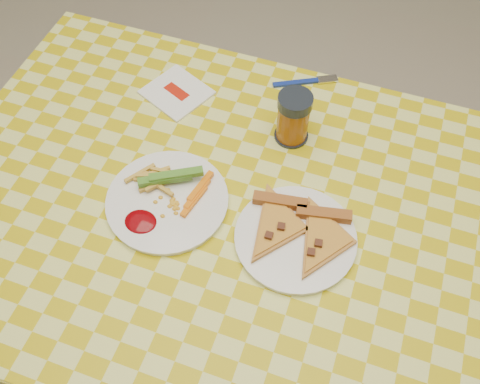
% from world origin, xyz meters
% --- Properties ---
extents(ground, '(8.00, 8.00, 0.00)m').
position_xyz_m(ground, '(0.00, 0.00, 0.00)').
color(ground, beige).
rests_on(ground, ground).
extents(table, '(1.28, 0.88, 0.76)m').
position_xyz_m(table, '(0.00, 0.00, 0.68)').
color(table, silver).
rests_on(table, ground).
extents(plate_left, '(0.28, 0.28, 0.01)m').
position_xyz_m(plate_left, '(-0.14, -0.03, 0.76)').
color(plate_left, white).
rests_on(plate_left, table).
extents(plate_right, '(0.25, 0.25, 0.01)m').
position_xyz_m(plate_right, '(0.13, -0.02, 0.76)').
color(plate_right, white).
rests_on(plate_right, table).
extents(fries_veggies, '(0.20, 0.18, 0.04)m').
position_xyz_m(fries_veggies, '(-0.15, -0.01, 0.78)').
color(fries_veggies, gold).
rests_on(fries_veggies, plate_left).
extents(pizza_slices, '(0.26, 0.23, 0.02)m').
position_xyz_m(pizza_slices, '(0.13, -0.01, 0.78)').
color(pizza_slices, gold).
rests_on(pizza_slices, plate_right).
extents(drink_glass, '(0.08, 0.08, 0.12)m').
position_xyz_m(drink_glass, '(0.05, 0.22, 0.82)').
color(drink_glass, black).
rests_on(drink_glass, table).
extents(napkin, '(0.18, 0.17, 0.01)m').
position_xyz_m(napkin, '(-0.24, 0.26, 0.76)').
color(napkin, white).
rests_on(napkin, table).
extents(fork, '(0.15, 0.09, 0.01)m').
position_xyz_m(fork, '(0.03, 0.40, 0.76)').
color(fork, navy).
rests_on(fork, table).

